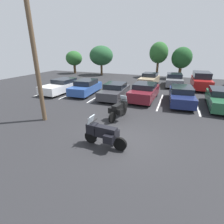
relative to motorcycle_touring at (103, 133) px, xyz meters
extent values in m
cube|color=#262628|center=(0.70, 0.91, -0.71)|extent=(44.00, 44.00, 0.10)
cylinder|color=black|center=(-0.67, 0.05, -0.35)|extent=(0.64, 0.17, 0.63)
cylinder|color=black|center=(0.84, -0.06, -0.35)|extent=(0.64, 0.17, 0.63)
cube|color=black|center=(0.09, -0.01, 0.09)|extent=(1.16, 0.44, 0.52)
cylinder|color=#B2B2B7|center=(-0.55, 0.04, 0.06)|extent=(0.50, 0.11, 1.11)
cylinder|color=black|center=(-0.47, 0.03, 0.53)|extent=(0.08, 0.62, 0.04)
cube|color=black|center=(-0.57, 0.04, 0.14)|extent=(0.47, 0.47, 0.46)
cube|color=#B2C1CC|center=(-0.62, 0.05, 0.57)|extent=(0.19, 0.45, 0.39)
cube|color=black|center=(0.40, -0.35, -0.05)|extent=(0.46, 0.27, 0.36)
cube|color=black|center=(0.45, 0.29, -0.05)|extent=(0.46, 0.27, 0.36)
cylinder|color=black|center=(-0.26, 4.06, -0.32)|extent=(0.25, 0.69, 0.68)
cylinder|color=black|center=(-0.55, 2.62, -0.32)|extent=(0.25, 0.69, 0.68)
cube|color=black|center=(-0.41, 3.34, 0.10)|extent=(0.56, 1.15, 0.48)
cylinder|color=#B2B2B7|center=(-0.29, 3.94, 0.10)|extent=(0.17, 0.52, 1.15)
cylinder|color=black|center=(-0.30, 3.86, 0.52)|extent=(0.61, 0.16, 0.04)
cube|color=black|center=(-0.28, 3.96, 0.14)|extent=(0.51, 0.52, 0.43)
cube|color=#B2C1CC|center=(-0.27, 4.01, 0.56)|extent=(0.46, 0.24, 0.39)
cube|color=black|center=(-0.78, 3.08, -0.02)|extent=(0.32, 0.48, 0.36)
cube|color=black|center=(-0.16, 2.96, -0.02)|extent=(0.32, 0.48, 0.36)
cube|color=silver|center=(-9.77, 8.11, -0.66)|extent=(0.12, 4.95, 0.01)
cube|color=silver|center=(-6.89, 8.11, -0.66)|extent=(0.12, 4.95, 0.01)
cube|color=silver|center=(-4.00, 8.11, -0.66)|extent=(0.12, 4.95, 0.01)
cube|color=silver|center=(-1.11, 8.11, -0.66)|extent=(0.12, 4.95, 0.01)
cube|color=silver|center=(1.77, 8.11, -0.66)|extent=(0.12, 4.95, 0.01)
cube|color=silver|center=(4.66, 8.11, -0.66)|extent=(0.12, 4.95, 0.01)
cube|color=white|center=(-8.16, 7.88, -0.09)|extent=(2.18, 4.96, 0.74)
cube|color=black|center=(-8.13, 8.34, 0.49)|extent=(1.87, 2.24, 0.41)
cylinder|color=black|center=(-7.44, 6.19, -0.35)|extent=(0.26, 0.63, 0.62)
cylinder|color=black|center=(-9.07, 6.28, -0.35)|extent=(0.26, 0.63, 0.62)
cylinder|color=black|center=(-7.24, 9.49, -0.35)|extent=(0.26, 0.63, 0.62)
cylinder|color=black|center=(-8.88, 9.58, -0.35)|extent=(0.26, 0.63, 0.62)
cube|color=#2D519E|center=(-5.53, 8.21, -0.10)|extent=(2.04, 4.30, 0.73)
cube|color=black|center=(-5.54, 8.36, 0.50)|extent=(1.79, 2.25, 0.47)
cylinder|color=black|center=(-4.67, 6.82, -0.36)|extent=(0.25, 0.62, 0.61)
cylinder|color=black|center=(-6.24, 6.73, -0.36)|extent=(0.25, 0.62, 0.61)
cylinder|color=black|center=(-4.82, 9.68, -0.36)|extent=(0.25, 0.62, 0.61)
cylinder|color=black|center=(-6.39, 9.60, -0.36)|extent=(0.25, 0.62, 0.61)
cube|color=#38383D|center=(-2.33, 7.85, -0.12)|extent=(2.00, 4.30, 0.70)
cube|color=black|center=(-2.34, 8.09, 0.45)|extent=(1.78, 2.03, 0.44)
cylinder|color=black|center=(-1.48, 6.44, -0.36)|extent=(0.24, 0.61, 0.61)
cylinder|color=black|center=(-3.10, 6.39, -0.36)|extent=(0.24, 0.61, 0.61)
cylinder|color=black|center=(-1.57, 9.32, -0.36)|extent=(0.24, 0.61, 0.61)
cylinder|color=black|center=(-3.18, 9.27, -0.36)|extent=(0.24, 0.61, 0.61)
cube|color=maroon|center=(0.34, 8.20, -0.02)|extent=(2.09, 4.49, 0.82)
cube|color=black|center=(0.34, 8.31, 0.60)|extent=(1.84, 2.19, 0.42)
cylinder|color=black|center=(1.09, 6.66, -0.30)|extent=(0.25, 0.73, 0.72)
cylinder|color=black|center=(-0.55, 6.74, -0.30)|extent=(0.25, 0.73, 0.72)
cylinder|color=black|center=(1.22, 9.66, -0.30)|extent=(0.25, 0.73, 0.72)
cylinder|color=black|center=(-0.42, 9.73, -0.30)|extent=(0.25, 0.73, 0.72)
cube|color=navy|center=(3.37, 8.39, -0.08)|extent=(2.12, 4.98, 0.73)
cube|color=black|center=(3.36, 8.49, 0.50)|extent=(1.80, 2.44, 0.43)
cylinder|color=black|center=(4.24, 6.79, -0.33)|extent=(0.27, 0.67, 0.66)
cylinder|color=black|center=(2.73, 6.68, -0.33)|extent=(0.27, 0.67, 0.66)
cylinder|color=black|center=(4.00, 10.09, -0.33)|extent=(0.27, 0.67, 0.66)
cylinder|color=black|center=(2.49, 9.98, -0.33)|extent=(0.27, 0.67, 0.66)
cube|color=#235638|center=(6.26, 8.27, -0.08)|extent=(2.04, 4.89, 0.75)
cube|color=black|center=(6.27, 8.60, 0.52)|extent=(1.79, 2.38, 0.44)
cylinder|color=black|center=(5.40, 6.66, -0.34)|extent=(0.25, 0.66, 0.65)
cylinder|color=black|center=(5.54, 9.93, -0.34)|extent=(0.25, 0.66, 0.65)
cube|color=tan|center=(-0.31, 14.85, -0.05)|extent=(2.08, 4.48, 0.83)
cube|color=black|center=(-0.28, 15.24, 0.58)|extent=(1.78, 1.95, 0.43)
cylinder|color=black|center=(0.37, 13.32, -0.36)|extent=(0.26, 0.62, 0.60)
cylinder|color=black|center=(-1.17, 13.42, -0.36)|extent=(0.26, 0.62, 0.60)
cylinder|color=black|center=(0.56, 16.29, -0.36)|extent=(0.26, 0.62, 0.60)
cylinder|color=black|center=(-0.99, 16.38, -0.36)|extent=(0.26, 0.62, 0.60)
cube|color=slate|center=(2.58, 15.35, -0.05)|extent=(2.14, 4.48, 0.81)
cube|color=black|center=(2.56, 15.63, 0.58)|extent=(1.84, 2.28, 0.45)
cylinder|color=black|center=(3.47, 13.92, -0.34)|extent=(0.26, 0.66, 0.65)
cylinder|color=black|center=(1.88, 13.81, -0.34)|extent=(0.26, 0.66, 0.65)
cylinder|color=black|center=(3.28, 16.88, -0.34)|extent=(0.26, 0.66, 0.65)
cylinder|color=black|center=(1.69, 16.78, -0.34)|extent=(0.26, 0.66, 0.65)
cube|color=maroon|center=(5.46, 14.93, 0.04)|extent=(1.88, 4.79, 0.96)
cube|color=black|center=(5.46, 15.38, 0.84)|extent=(1.72, 2.96, 0.65)
cylinder|color=black|center=(6.27, 13.32, -0.32)|extent=(0.23, 0.68, 0.68)
cylinder|color=black|center=(4.69, 13.30, -0.32)|extent=(0.23, 0.68, 0.68)
cylinder|color=black|center=(6.24, 16.56, -0.32)|extent=(0.23, 0.68, 0.68)
cylinder|color=black|center=(4.66, 16.55, -0.32)|extent=(0.23, 0.68, 0.68)
cylinder|color=brown|center=(-4.76, 1.48, 3.56)|extent=(0.26, 0.26, 8.45)
cylinder|color=#4C3823|center=(3.18, 21.52, 0.09)|extent=(0.42, 0.42, 1.50)
ellipsoid|color=#1E4C23|center=(3.18, 21.52, 2.35)|extent=(2.89, 2.89, 3.02)
cylinder|color=#4C3823|center=(-14.79, 20.65, 0.04)|extent=(0.44, 0.44, 1.41)
ellipsoid|color=#285B28|center=(-14.79, 20.65, 2.00)|extent=(2.87, 2.87, 2.51)
cylinder|color=#4C3823|center=(-0.19, 21.67, 0.40)|extent=(0.35, 0.35, 2.13)
ellipsoid|color=#285B28|center=(-0.19, 21.67, 3.03)|extent=(2.80, 2.80, 3.14)
cylinder|color=#4C3823|center=(-9.47, 20.80, 0.13)|extent=(0.36, 0.36, 1.58)
ellipsoid|color=#23512D|center=(-9.47, 20.80, 2.51)|extent=(3.94, 3.94, 3.19)
camera|label=1|loc=(2.80, -6.17, 3.62)|focal=26.73mm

